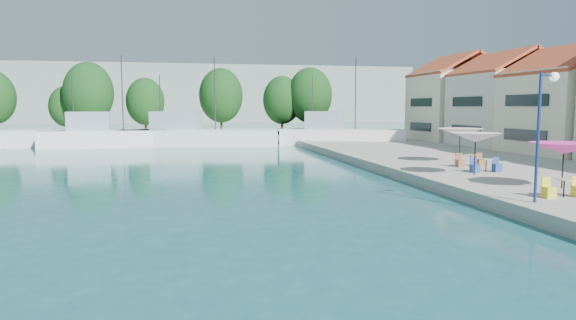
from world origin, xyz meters
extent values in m
cube|color=gray|center=(-8.00, 67.00, 0.30)|extent=(90.00, 16.00, 0.60)
cube|color=gray|center=(-30.00, 160.00, 8.00)|extent=(180.00, 40.00, 16.00)
cube|color=gray|center=(40.00, 180.00, 6.00)|extent=(140.00, 40.00, 12.00)
cube|color=beige|center=(24.00, 33.00, 3.85)|extent=(8.60, 8.50, 6.50)
cube|color=silver|center=(24.00, 42.00, 4.10)|extent=(8.00, 8.50, 7.00)
pyramid|color=#B83828|center=(24.00, 42.00, 9.40)|extent=(8.40, 8.80, 1.80)
cube|color=beige|center=(24.00, 51.00, 4.35)|extent=(8.60, 8.50, 7.50)
pyramid|color=#B83828|center=(24.00, 51.00, 9.90)|extent=(9.00, 8.80, 1.80)
cube|color=white|center=(-14.10, 55.14, 0.70)|extent=(14.40, 5.26, 2.20)
cube|color=#8799A7|center=(-16.20, 54.89, 2.80)|extent=(4.52, 3.28, 2.00)
cylinder|color=#2D2D2D|center=(-12.71, 55.30, 5.80)|extent=(0.12, 0.12, 8.00)
cylinder|color=#2D2D2D|center=(-17.60, 54.73, 4.80)|extent=(0.10, 0.10, 6.00)
cube|color=white|center=(-4.59, 55.23, 0.70)|extent=(17.75, 7.43, 2.20)
cube|color=#8799A7|center=(-7.14, 55.68, 2.80)|extent=(5.69, 4.30, 2.00)
cylinder|color=#2D2D2D|center=(-2.90, 54.92, 5.80)|extent=(0.12, 0.12, 8.00)
cylinder|color=#2D2D2D|center=(-8.83, 55.98, 4.80)|extent=(0.10, 0.10, 6.00)
cube|color=white|center=(11.19, 52.87, 0.70)|extent=(14.13, 8.48, 2.20)
cube|color=#8799A7|center=(9.27, 53.64, 2.80)|extent=(4.87, 4.10, 2.00)
cylinder|color=#2D2D2D|center=(12.47, 52.36, 5.80)|extent=(0.12, 0.12, 8.00)
cylinder|color=#2D2D2D|center=(7.99, 54.16, 4.80)|extent=(0.10, 0.10, 6.00)
cylinder|color=#3F2B19|center=(-21.91, 71.80, 2.05)|extent=(0.36, 0.36, 2.89)
ellipsoid|color=#103310|center=(-21.91, 71.80, 4.36)|extent=(4.40, 4.40, 5.50)
cylinder|color=#3F2B19|center=(-18.61, 69.91, 2.74)|extent=(0.36, 0.36, 4.28)
ellipsoid|color=#103310|center=(-18.61, 69.91, 6.17)|extent=(6.51, 6.51, 8.14)
cylinder|color=#3F2B19|center=(-11.46, 71.00, 2.31)|extent=(0.36, 0.36, 3.42)
ellipsoid|color=#103310|center=(-11.46, 71.00, 5.05)|extent=(5.20, 5.20, 6.50)
cylinder|color=#3F2B19|center=(-1.01, 71.91, 2.65)|extent=(0.36, 0.36, 4.11)
ellipsoid|color=#103310|center=(-1.01, 71.91, 5.94)|extent=(6.24, 6.24, 7.80)
cylinder|color=#3F2B19|center=(7.41, 69.43, 2.39)|extent=(0.36, 0.36, 3.59)
ellipsoid|color=#103310|center=(7.41, 69.43, 5.26)|extent=(5.45, 5.45, 6.82)
cylinder|color=#3F2B19|center=(11.14, 68.06, 2.65)|extent=(0.36, 0.36, 4.10)
ellipsoid|color=#103310|center=(11.14, 68.06, 5.93)|extent=(6.23, 6.23, 7.79)
cylinder|color=black|center=(10.53, 17.76, 1.64)|extent=(0.06, 0.06, 2.08)
cone|color=#EE32A7|center=(10.53, 17.76, 2.43)|extent=(3.10, 3.10, 0.50)
cylinder|color=black|center=(9.09, 22.61, 1.75)|extent=(0.06, 0.06, 2.31)
cone|color=silver|center=(9.09, 22.61, 2.66)|extent=(2.77, 2.77, 0.50)
cylinder|color=black|center=(11.70, 28.71, 1.74)|extent=(0.06, 0.06, 2.28)
cone|color=#FADDC2|center=(11.70, 28.71, 2.63)|extent=(3.10, 3.10, 0.50)
cylinder|color=black|center=(8.89, 15.66, 0.97)|extent=(0.06, 0.06, 0.74)
cylinder|color=tan|center=(8.89, 15.66, 1.34)|extent=(0.70, 0.70, 0.04)
cube|color=yellow|center=(8.19, 15.66, 0.83)|extent=(0.42, 0.42, 0.46)
cylinder|color=black|center=(10.47, 23.67, 0.97)|extent=(0.06, 0.06, 0.74)
cylinder|color=tan|center=(10.47, 23.67, 1.34)|extent=(0.70, 0.70, 0.04)
cube|color=navy|center=(11.17, 23.67, 0.83)|extent=(0.42, 0.42, 0.46)
cube|color=navy|center=(9.77, 23.67, 0.83)|extent=(0.42, 0.42, 0.46)
cylinder|color=black|center=(11.07, 26.31, 0.97)|extent=(0.06, 0.06, 0.74)
cylinder|color=tan|center=(11.07, 26.31, 1.34)|extent=(0.70, 0.70, 0.04)
cube|color=brown|center=(11.77, 26.31, 0.83)|extent=(0.42, 0.42, 0.46)
cube|color=brown|center=(10.37, 26.31, 0.83)|extent=(0.42, 0.42, 0.46)
cylinder|color=navy|center=(7.00, 14.93, 3.10)|extent=(0.12, 0.12, 5.00)
cylinder|color=navy|center=(7.38, 15.04, 5.50)|extent=(0.79, 0.31, 0.08)
sphere|color=white|center=(7.76, 15.16, 5.45)|extent=(0.36, 0.36, 0.36)
camera|label=1|loc=(-6.30, -2.41, 4.29)|focal=32.00mm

